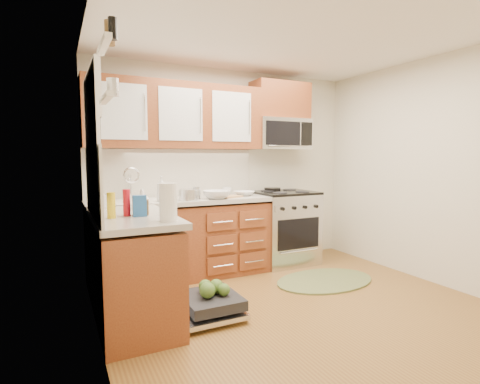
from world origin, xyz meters
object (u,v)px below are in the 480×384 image
upper_cabinets (176,116)px  bowl_a (244,193)px  cutting_board (231,197)px  cup (227,191)px  skillet (272,189)px  stock_pot (188,195)px  paper_towel_roll (168,202)px  range (285,227)px  sink (135,213)px  rug (325,281)px  bowl_b (217,195)px  microwave (281,134)px  dishwasher (207,306)px

upper_cabinets → bowl_a: upper_cabinets is taller
cutting_board → cup: size_ratio=2.18×
skillet → stock_pot: size_ratio=1.06×
paper_towel_roll → skillet: bearing=39.9°
range → sink: range is taller
rug → cutting_board: size_ratio=4.63×
bowl_b → upper_cabinets: bearing=138.0°
range → stock_pot: size_ratio=4.59×
rug → sink: bearing=156.6°
paper_towel_roll → bowl_b: paper_towel_roll is taller
cup → stock_pot: bearing=-148.6°
rug → upper_cabinets: bearing=144.9°
bowl_a → upper_cabinets: bearing=169.1°
rug → skillet: 1.40m
stock_pot → paper_towel_roll: paper_towel_roll is taller
range → rug: (0.00, -0.84, -0.46)m
microwave → stock_pot: size_ratio=3.67×
rug → range: bearing=90.0°
sink → cup: size_ratio=5.28×
upper_cabinets → cutting_board: 1.13m
upper_cabinets → rug: (1.41, -0.99, -1.86)m
rug → cup: cup is taller
upper_cabinets → microwave: bearing=-1.0°
sink → cup: bearing=10.9°
stock_pot → paper_towel_roll: bearing=-114.8°
dishwasher → cutting_board: 1.50m
sink → dishwasher: 1.38m
rug → paper_towel_roll: (-1.93, -0.52, 1.06)m
bowl_a → cup: cup is taller
cutting_board → bowl_b: (-0.21, -0.08, 0.04)m
cup → upper_cabinets: bearing=-173.6°
cup → paper_towel_roll: bearing=-127.0°
skillet → dishwasher: bearing=-138.0°
microwave → cutting_board: microwave is taller
dishwasher → stock_pot: stock_pot is taller
cutting_board → range: bearing=7.0°
dishwasher → bowl_b: size_ratio=2.29×
dishwasher → bowl_b: 1.38m
dishwasher → bowl_a: bowl_a is taller
upper_cabinets → cutting_board: (0.58, -0.25, -0.94)m
skillet → range: bearing=-63.2°
skillet → cup: cup is taller
stock_pot → bowl_b: size_ratio=0.68×
range → cup: size_ratio=8.10×
microwave → sink: microwave is taller
rug → paper_towel_roll: paper_towel_roll is taller
rug → skillet: bearing=95.0°
dishwasher → paper_towel_roll: paper_towel_roll is taller
paper_towel_roll → cup: paper_towel_roll is taller
microwave → dishwasher: 2.55m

